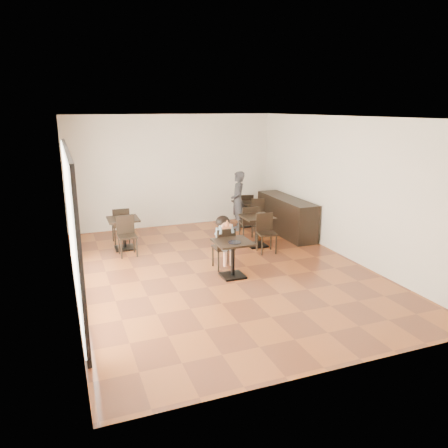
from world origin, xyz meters
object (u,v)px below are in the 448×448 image
child_table (233,259)px  adult_patron (238,201)px  child (223,242)px  cafe_table_mid (257,231)px  child_chair (223,248)px  chair_back_b (259,215)px  cafe_table_back (246,214)px  chair_mid_b (267,234)px  chair_left_b (127,237)px  cafe_table_left (124,234)px  chair_back_a (246,208)px  chair_mid_a (248,223)px  chair_left_a (121,225)px

child_table → adult_patron: bearing=65.6°
child → cafe_table_mid: child is taller
child_chair → chair_back_b: child_chair is taller
cafe_table_back → chair_mid_b: bearing=-102.5°
chair_left_b → chair_mid_b: bearing=-18.0°
child_table → child_chair: bearing=90.0°
cafe_table_left → chair_mid_b: chair_mid_b is taller
chair_mid_b → chair_back_a: 2.87m
child → cafe_table_back: size_ratio=1.59×
cafe_table_mid → child_table: bearing=-128.2°
cafe_table_mid → chair_mid_a: (0.00, 0.55, 0.08)m
chair_mid_a → chair_back_b: size_ratio=1.06×
chair_mid_a → chair_left_b: chair_left_b is taller
adult_patron → chair_back_b: size_ratio=1.90×
child_chair → chair_mid_a: 2.17m
chair_mid_b → chair_left_a: chair_left_a is taller
cafe_table_mid → chair_left_a: 3.49m
chair_mid_b → chair_left_b: (-3.15, 0.96, 0.00)m
chair_left_b → adult_patron: bearing=18.4°
adult_patron → chair_mid_b: (-0.14, -2.12, -0.37)m
chair_mid_b → chair_left_b: chair_left_b is taller
child_table → chair_back_b: (2.03, 3.02, 0.06)m
child_table → adult_patron: size_ratio=0.46×
chair_back_b → child: bearing=-114.7°
child_table → chair_left_a: chair_left_a is taller
cafe_table_back → adult_patron: bearing=-142.9°
cafe_table_back → chair_back_b: (0.15, -0.55, 0.07)m
child → adult_patron: size_ratio=0.69×
chair_mid_b → chair_left_b: bearing=169.8°
chair_back_b → chair_left_b: bearing=-151.9°
cafe_table_mid → cafe_table_back: cafe_table_mid is taller
adult_patron → chair_left_a: adult_patron is taller
child_chair → adult_patron: size_ratio=0.55×
child_chair → chair_left_b: (-1.80, 1.56, 0.01)m
child_table → chair_mid_a: size_ratio=0.82×
child_table → chair_back_a: size_ratio=0.87×
chair_back_a → chair_left_a: bearing=25.5°
child_table → child_chair: child_chair is taller
child_chair → child_table: bearing=90.0°
cafe_table_left → chair_left_b: bearing=-90.0°
chair_mid_a → chair_mid_b: bearing=96.7°
cafe_table_mid → chair_back_a: (0.68, 2.24, 0.05)m
cafe_table_back → chair_left_b: chair_left_b is taller
chair_left_a → chair_back_a: size_ratio=1.06×
child_table → cafe_table_left: 3.21m
child → chair_mid_b: 1.48m
child_chair → chair_left_b: bearing=-40.8°
cafe_table_back → chair_mid_b: chair_mid_b is taller
cafe_table_left → chair_left_b: size_ratio=0.83×
cafe_table_left → chair_back_a: (3.83, 1.28, 0.05)m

